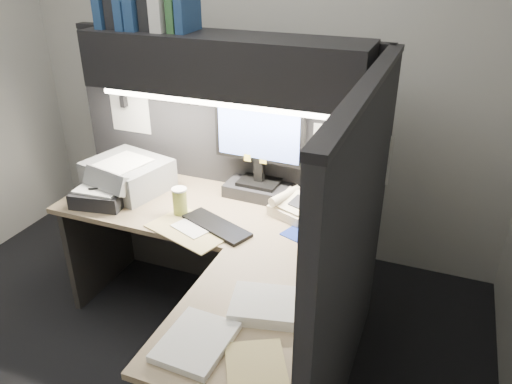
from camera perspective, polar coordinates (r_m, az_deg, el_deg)
floor at (r=2.93m, az=-11.82°, el=-19.19°), size 3.50×3.50×0.00m
wall_back at (r=3.45m, az=-0.26°, el=14.64°), size 3.50×0.04×2.70m
partition_back at (r=3.11m, az=-3.62°, el=2.53°), size 1.90×0.06×1.60m
partition_right at (r=2.24m, az=10.73°, el=-8.62°), size 0.06×1.50×1.60m
desk at (r=2.45m, az=-4.14°, el=-15.07°), size 1.70×1.53×0.73m
overhead_shelf at (r=2.70m, az=-3.82°, el=14.39°), size 1.55×0.34×0.30m
task_light_tube at (r=2.62m, az=-5.02°, el=10.12°), size 1.32×0.04×0.04m
monitor at (r=2.86m, az=0.37°, el=3.70°), size 0.53×0.25×0.57m
keyboard at (r=2.63m, az=-4.54°, el=-3.88°), size 0.43×0.28×0.02m
mousepad at (r=2.58m, az=6.30°, el=-4.81°), size 0.30×0.29×0.00m
mouse at (r=2.57m, az=6.01°, el=-4.47°), size 0.07×0.10×0.04m
telephone at (r=2.74m, az=4.51°, el=-1.68°), size 0.29×0.29×0.09m
coffee_cup at (r=2.75m, az=-8.69°, el=-1.17°), size 0.10×0.10×0.15m
printer at (r=3.09m, az=-14.39°, el=1.91°), size 0.52×0.47×0.18m
notebook_stack at (r=2.98m, az=-17.24°, el=-0.43°), size 0.33×0.29×0.09m
open_folder at (r=2.63m, az=-7.40°, el=-4.19°), size 0.50×0.40×0.01m
paper_stack_a at (r=2.07m, az=0.91°, el=-12.82°), size 0.31×0.28×0.05m
paper_stack_b at (r=1.95m, az=-6.87°, el=-16.63°), size 0.25×0.31×0.03m
manila_stack at (r=1.85m, az=0.04°, el=-19.58°), size 0.31×0.33×0.02m
binder_row at (r=2.87m, az=-12.55°, el=20.47°), size 0.53×0.26×0.30m
pinned_papers at (r=2.56m, az=0.72°, el=3.23°), size 1.76×1.31×0.51m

